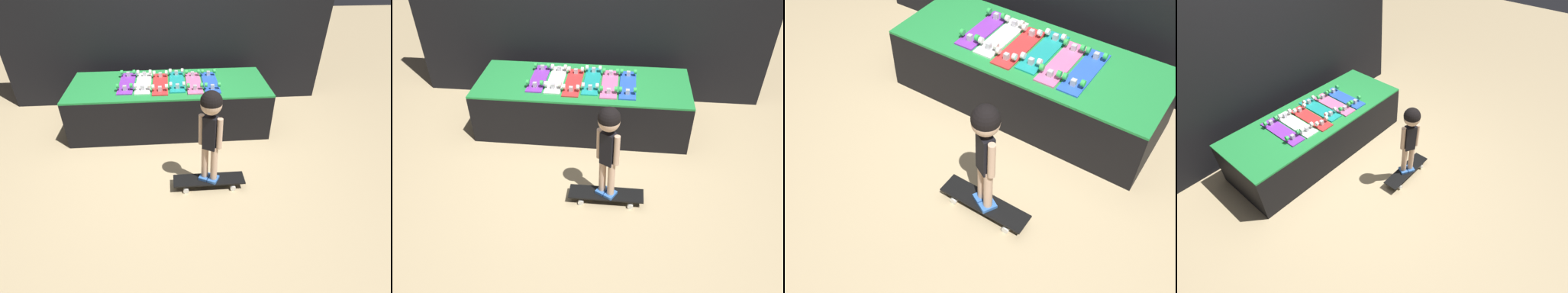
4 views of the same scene
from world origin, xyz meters
The scene contains 11 objects.
ground_plane centered at (0.00, 0.00, 0.00)m, with size 16.00×16.00×0.00m, color tan.
back_wall centered at (0.00, 1.30, 1.11)m, with size 4.27×0.10×2.22m.
display_rack centered at (0.00, 0.58, 0.28)m, with size 2.31×0.88×0.56m.
skateboard_purple_on_rack centered at (-0.49, 0.60, 0.58)m, with size 0.18×0.62×0.09m.
skateboard_white_on_rack centered at (-0.29, 0.59, 0.58)m, with size 0.18×0.62×0.09m.
skateboard_red_on_rack centered at (-0.10, 0.55, 0.58)m, with size 0.18×0.62×0.09m.
skateboard_teal_on_rack centered at (0.10, 0.60, 0.58)m, with size 0.18×0.62×0.09m.
skateboard_pink_on_rack centered at (0.29, 0.55, 0.58)m, with size 0.18×0.62×0.09m.
skateboard_blue_on_rack centered at (0.49, 0.55, 0.58)m, with size 0.18×0.62×0.09m.
skateboard_on_floor centered at (0.35, -0.61, 0.07)m, with size 0.68×0.18×0.09m.
child centered at (0.35, -0.61, 0.73)m, with size 0.21×0.18×0.91m.
Camera 1 is at (0.04, -2.80, 2.01)m, focal length 28.00 mm.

